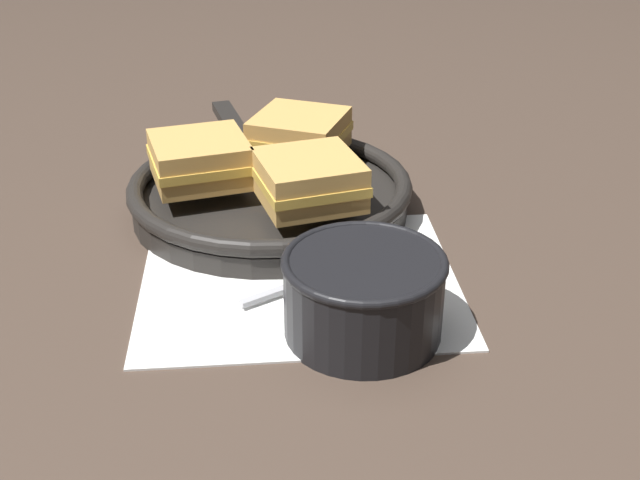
{
  "coord_description": "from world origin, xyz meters",
  "views": [
    {
      "loc": [
        0.08,
        -0.65,
        0.39
      ],
      "look_at": [
        0.04,
        0.0,
        0.04
      ],
      "focal_mm": 45.0,
      "sensor_mm": 36.0,
      "label": 1
    }
  ],
  "objects_px": {
    "spoon": "(339,270)",
    "sandwich_near_right": "(200,159)",
    "soup_bowl": "(364,291)",
    "skillet": "(270,193)",
    "sandwich_near_left": "(299,134)",
    "sandwich_far_left": "(309,180)"
  },
  "relations": [
    {
      "from": "spoon",
      "to": "sandwich_far_left",
      "type": "relative_size",
      "value": 1.0
    },
    {
      "from": "spoon",
      "to": "skillet",
      "type": "xyz_separation_m",
      "value": [
        -0.08,
        0.14,
        0.01
      ]
    },
    {
      "from": "skillet",
      "to": "sandwich_near_left",
      "type": "relative_size",
      "value": 3.48
    },
    {
      "from": "soup_bowl",
      "to": "sandwich_near_right",
      "type": "xyz_separation_m",
      "value": [
        -0.18,
        0.21,
        0.02
      ]
    },
    {
      "from": "sandwich_far_left",
      "to": "sandwich_near_left",
      "type": "bearing_deg",
      "value": 99.45
    },
    {
      "from": "soup_bowl",
      "to": "sandwich_near_right",
      "type": "relative_size",
      "value": 1.06
    },
    {
      "from": "skillet",
      "to": "sandwich_far_left",
      "type": "relative_size",
      "value": 3.27
    },
    {
      "from": "soup_bowl",
      "to": "skillet",
      "type": "xyz_separation_m",
      "value": [
        -0.11,
        0.23,
        -0.02
      ]
    },
    {
      "from": "spoon",
      "to": "sandwich_near_right",
      "type": "height_order",
      "value": "sandwich_near_right"
    },
    {
      "from": "sandwich_near_right",
      "to": "sandwich_far_left",
      "type": "bearing_deg",
      "value": -20.55
    },
    {
      "from": "soup_bowl",
      "to": "sandwich_near_right",
      "type": "distance_m",
      "value": 0.28
    },
    {
      "from": "spoon",
      "to": "sandwich_near_left",
      "type": "bearing_deg",
      "value": 67.31
    },
    {
      "from": "sandwich_near_left",
      "to": "skillet",
      "type": "bearing_deg",
      "value": -111.69
    },
    {
      "from": "sandwich_near_left",
      "to": "spoon",
      "type": "bearing_deg",
      "value": -74.85
    },
    {
      "from": "skillet",
      "to": "sandwich_near_right",
      "type": "xyz_separation_m",
      "value": [
        -0.07,
        -0.01,
        0.04
      ]
    },
    {
      "from": "soup_bowl",
      "to": "skillet",
      "type": "distance_m",
      "value": 0.25
    },
    {
      "from": "skillet",
      "to": "sandwich_far_left",
      "type": "xyz_separation_m",
      "value": [
        0.05,
        -0.06,
        0.04
      ]
    },
    {
      "from": "spoon",
      "to": "soup_bowl",
      "type": "bearing_deg",
      "value": -112.73
    },
    {
      "from": "spoon",
      "to": "sandwich_near_right",
      "type": "bearing_deg",
      "value": 103.31
    },
    {
      "from": "spoon",
      "to": "sandwich_near_right",
      "type": "distance_m",
      "value": 0.21
    },
    {
      "from": "soup_bowl",
      "to": "sandwich_near_left",
      "type": "distance_m",
      "value": 0.31
    },
    {
      "from": "sandwich_near_left",
      "to": "sandwich_near_right",
      "type": "relative_size",
      "value": 0.94
    }
  ]
}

